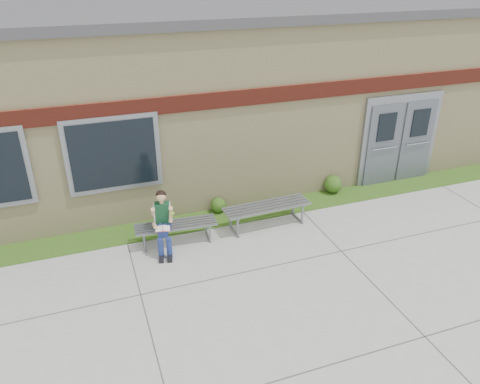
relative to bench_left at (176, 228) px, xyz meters
name	(u,v)px	position (x,y,z in m)	size (l,w,h in m)	color
ground	(308,276)	(2.02, -1.95, -0.33)	(80.00, 80.00, 0.00)	#9E9E99
grass_strip	(256,211)	(2.02, 0.65, -0.32)	(16.00, 0.80, 0.02)	#224612
school_building	(212,87)	(2.02, 4.04, 1.77)	(16.20, 6.22, 4.20)	beige
bench_left	(176,228)	(0.00, 0.00, 0.00)	(1.68, 0.58, 0.43)	slate
bench_right	(267,210)	(2.00, 0.00, 0.05)	(1.92, 0.60, 0.49)	slate
girl	(163,221)	(-0.28, -0.19, 0.33)	(0.46, 0.79, 1.26)	navy
shrub_mid	(218,205)	(1.18, 0.90, -0.14)	(0.35, 0.35, 0.35)	#224612
shrub_east	(333,184)	(4.16, 0.90, -0.09)	(0.44, 0.44, 0.44)	#224612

